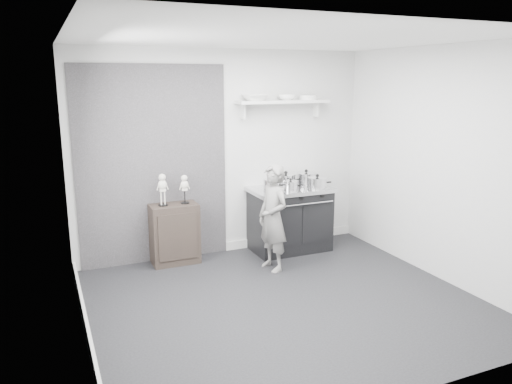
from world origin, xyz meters
TOP-DOWN VIEW (x-y plane):
  - ground at (0.00, 0.00)m, footprint 4.00×4.00m
  - room_shell at (-0.09, 0.15)m, footprint 4.02×3.62m
  - wall_shelf at (0.80, 1.68)m, footprint 1.30×0.26m
  - stove at (0.83, 1.48)m, footprint 1.10×0.68m
  - side_cabinet at (-0.76, 1.61)m, footprint 0.60×0.35m
  - child at (0.30, 0.91)m, footprint 0.40×0.53m
  - pot_front_left at (0.49, 1.37)m, footprint 0.31×0.22m
  - pot_back_left at (0.82, 1.59)m, footprint 0.35×0.26m
  - pot_back_right at (1.13, 1.59)m, footprint 0.35×0.27m
  - pot_front_right at (1.15, 1.31)m, footprint 0.35×0.26m
  - pot_front_center at (0.75, 1.32)m, footprint 0.29×0.20m
  - skeleton_full at (-0.89, 1.61)m, footprint 0.13×0.08m
  - skeleton_torso at (-0.61, 1.61)m, footprint 0.12×0.08m
  - bowl_large at (0.39, 1.67)m, footprint 0.33×0.33m
  - bowl_small at (0.85, 1.67)m, footprint 0.23×0.23m
  - plate_stack at (1.18, 1.67)m, footprint 0.25×0.25m

SIDE VIEW (x-z plane):
  - ground at x=0.00m, z-range 0.00..0.00m
  - side_cabinet at x=-0.76m, z-range 0.00..0.77m
  - stove at x=0.83m, z-range 0.00..0.88m
  - child at x=0.30m, z-range 0.00..1.32m
  - pot_front_center at x=0.75m, z-range 0.86..1.03m
  - pot_front_right at x=1.15m, z-range 0.86..1.05m
  - pot_front_left at x=0.49m, z-range 0.86..1.06m
  - pot_back_right at x=1.13m, z-range 0.86..1.07m
  - pot_back_left at x=0.82m, z-range 0.86..1.07m
  - skeleton_torso at x=-0.61m, z-range 0.77..1.20m
  - skeleton_full at x=-0.89m, z-range 0.77..1.24m
  - room_shell at x=-0.09m, z-range 0.28..2.99m
  - wall_shelf at x=0.80m, z-range 1.89..2.13m
  - plate_stack at x=1.18m, z-range 2.04..2.10m
  - bowl_small at x=0.85m, z-range 2.04..2.11m
  - bowl_large at x=0.39m, z-range 2.04..2.12m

